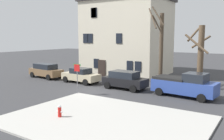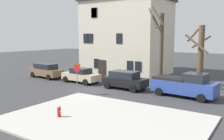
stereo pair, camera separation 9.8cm
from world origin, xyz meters
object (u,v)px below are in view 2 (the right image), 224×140
object	(u,v)px
tree_bare_near	(161,47)
car_beige_sedan	(81,75)
car_brown_wagon	(46,70)
street_sign_pole	(77,73)
car_black_wagon	(125,80)
building_main	(127,29)
fire_hydrant	(59,111)
tree_bare_mid	(200,56)
pickup_truck_blue	(185,85)

from	to	relation	value
tree_bare_near	car_beige_sedan	world-z (taller)	tree_bare_near
car_brown_wagon	street_sign_pole	world-z (taller)	street_sign_pole
car_brown_wagon	car_beige_sedan	distance (m)	5.67
car_beige_sedan	car_black_wagon	world-z (taller)	car_black_wagon
car_black_wagon	car_beige_sedan	bearing A→B (deg)	178.85
building_main	tree_bare_near	xyz separation A→B (m)	(6.99, -5.42, -2.02)
car_brown_wagon	street_sign_pole	size ratio (longest dim) A/B	1.80
tree_bare_near	car_black_wagon	bearing A→B (deg)	-121.68
car_brown_wagon	street_sign_pole	xyz separation A→B (m)	(9.01, -4.47, 0.98)
car_beige_sedan	car_black_wagon	bearing A→B (deg)	-1.15
car_brown_wagon	tree_bare_near	bearing A→B (deg)	13.73
car_brown_wagon	fire_hydrant	bearing A→B (deg)	-38.65
tree_bare_near	street_sign_pole	xyz separation A→B (m)	(-4.43, -7.75, -2.11)
tree_bare_mid	car_beige_sedan	xyz separation A→B (m)	(-11.63, -3.61, -2.41)
fire_hydrant	tree_bare_mid	bearing A→B (deg)	69.12
tree_bare_near	car_brown_wagon	size ratio (longest dim) A/B	1.65
tree_bare_near	street_sign_pole	size ratio (longest dim) A/B	2.98
building_main	tree_bare_near	bearing A→B (deg)	-37.79
building_main	fire_hydrant	bearing A→B (deg)	-72.63
building_main	street_sign_pole	size ratio (longest dim) A/B	4.40
fire_hydrant	car_brown_wagon	bearing A→B (deg)	141.35
building_main	street_sign_pole	world-z (taller)	building_main
building_main	car_black_wagon	size ratio (longest dim) A/B	2.76
tree_bare_mid	street_sign_pole	xyz separation A→B (m)	(-8.29, -7.98, -1.34)
tree_bare_mid	building_main	bearing A→B (deg)	154.44
tree_bare_mid	fire_hydrant	xyz separation A→B (m)	(-5.07, -13.29, -2.72)
tree_bare_near	car_beige_sedan	bearing A→B (deg)	-156.52
tree_bare_mid	car_brown_wagon	xyz separation A→B (m)	(-17.29, -3.51, -2.32)
car_brown_wagon	fire_hydrant	distance (m)	15.66
building_main	street_sign_pole	distance (m)	14.04
car_beige_sedan	building_main	bearing A→B (deg)	84.95
building_main	pickup_truck_blue	distance (m)	14.62
car_beige_sedan	car_black_wagon	distance (m)	5.62
car_black_wagon	building_main	bearing A→B (deg)	118.51
car_black_wagon	street_sign_pole	bearing A→B (deg)	-118.07
car_brown_wagon	car_black_wagon	bearing A→B (deg)	-1.05
building_main	street_sign_pole	xyz separation A→B (m)	(2.56, -13.17, -4.13)
tree_bare_near	car_beige_sedan	size ratio (longest dim) A/B	1.77
tree_bare_near	fire_hydrant	size ratio (longest dim) A/B	10.82
tree_bare_near	car_beige_sedan	distance (m)	9.05
car_beige_sedan	pickup_truck_blue	bearing A→B (deg)	0.11
tree_bare_mid	car_brown_wagon	world-z (taller)	tree_bare_mid
tree_bare_near	building_main	bearing A→B (deg)	142.21
tree_bare_near	car_black_wagon	world-z (taller)	tree_bare_near
pickup_truck_blue	car_beige_sedan	bearing A→B (deg)	-179.89
tree_bare_mid	car_black_wagon	world-z (taller)	tree_bare_mid
street_sign_pole	pickup_truck_blue	bearing A→B (deg)	28.83
tree_bare_mid	pickup_truck_blue	distance (m)	4.23
building_main	car_black_wagon	bearing A→B (deg)	-61.49
tree_bare_near	car_brown_wagon	bearing A→B (deg)	-166.27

